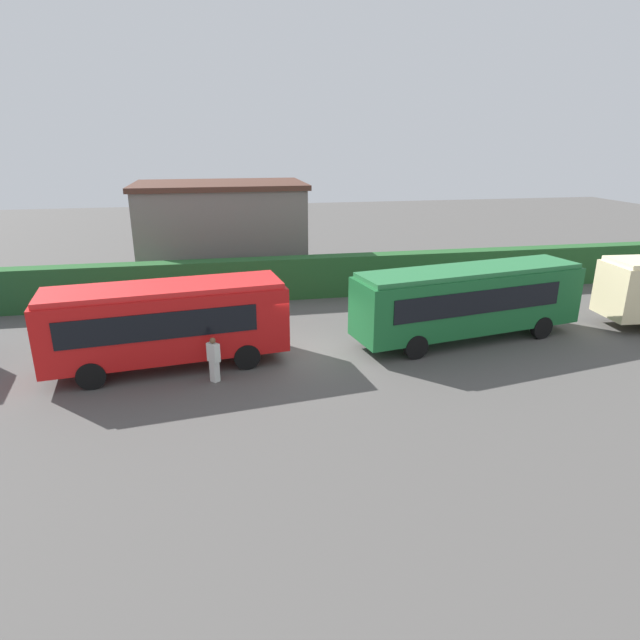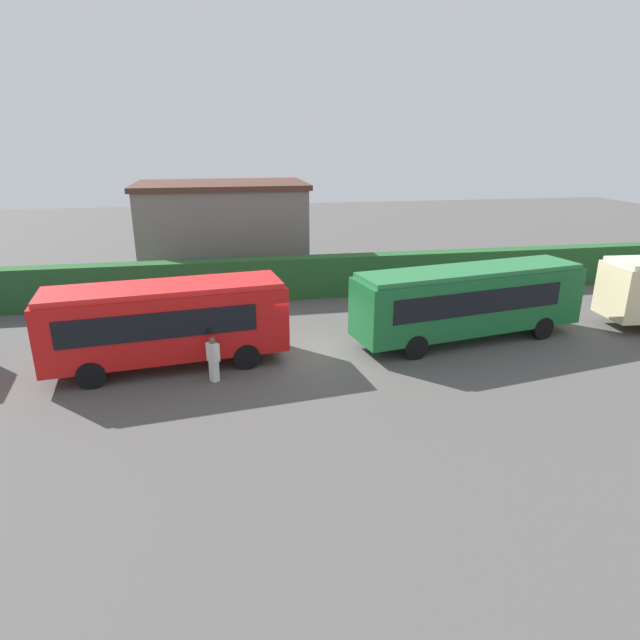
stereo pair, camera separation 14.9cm
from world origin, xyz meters
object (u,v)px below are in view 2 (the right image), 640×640
at_px(bus_red, 167,320).
at_px(bus_green, 469,299).
at_px(person_center, 127,318).
at_px(person_right, 213,358).

relative_size(bus_red, bus_green, 0.87).
xyz_separation_m(person_center, person_right, (3.70, -5.19, -0.02)).
bearing_deg(bus_red, person_center, 113.25).
distance_m(bus_red, bus_green, 12.46).
xyz_separation_m(bus_red, person_right, (1.65, -1.71, -0.97)).
xyz_separation_m(bus_red, bus_green, (12.44, 0.55, -0.01)).
height_order(bus_red, person_center, bus_red).
distance_m(person_center, person_right, 6.37).
bearing_deg(person_right, person_center, 85.63).
bearing_deg(person_center, bus_green, 42.87).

